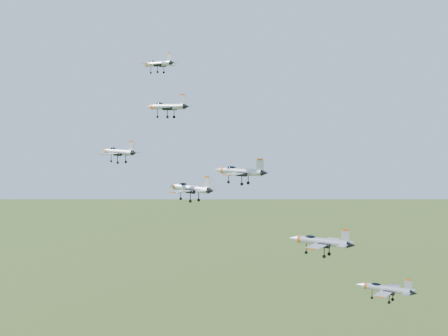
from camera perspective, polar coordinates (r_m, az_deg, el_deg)
The scene contains 7 objects.
jet_lead at distance 158.77m, azimuth -6.09°, elevation 9.47°, with size 11.75×9.87×3.15m.
jet_left_high at distance 136.30m, azimuth -5.27°, elevation 5.63°, with size 12.29×10.19×3.28m.
jet_right_high at distance 121.77m, azimuth -9.64°, elevation 1.49°, with size 10.73×9.04×2.89m.
jet_left_low at distance 133.80m, azimuth 1.47°, elevation -0.29°, with size 13.92×11.53×3.72m.
jet_right_low at distance 117.07m, azimuth -3.11°, elevation -1.84°, with size 12.06×10.17×3.25m.
jet_trail at distance 119.73m, azimuth 8.81°, elevation -6.64°, with size 13.50×11.10×3.62m.
jet_extra at distance 130.33m, azimuth 14.53°, elevation -10.62°, with size 12.48×10.28×3.34m.
Camera 1 is at (77.70, -111.21, 140.96)m, focal length 50.00 mm.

